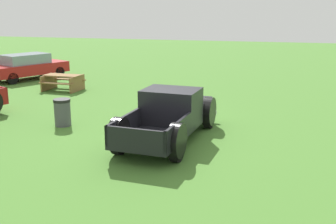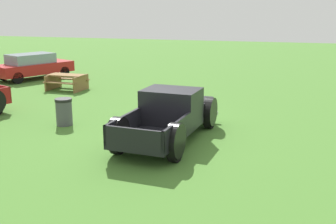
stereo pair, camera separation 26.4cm
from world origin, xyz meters
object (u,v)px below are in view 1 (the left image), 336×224
object	(u,v)px
picnic_table	(63,80)
sedan_distant_a	(28,66)
pickup_truck_foreground	(172,114)
trash_can	(62,112)

from	to	relation	value
picnic_table	sedan_distant_a	bearing A→B (deg)	55.83
pickup_truck_foreground	sedan_distant_a	xyz separation A→B (m)	(8.42, 10.77, 0.02)
sedan_distant_a	trash_can	bearing A→B (deg)	-140.42
sedan_distant_a	trash_can	xyz separation A→B (m)	(-8.19, -6.77, -0.29)
pickup_truck_foreground	picnic_table	distance (m)	9.39
pickup_truck_foreground	sedan_distant_a	size ratio (longest dim) A/B	1.11
picnic_table	trash_can	size ratio (longest dim) A/B	1.94
pickup_truck_foreground	picnic_table	xyz separation A→B (m)	(6.01, 7.21, -0.25)
sedan_distant_a	pickup_truck_foreground	bearing A→B (deg)	-128.02
pickup_truck_foreground	trash_can	distance (m)	4.02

